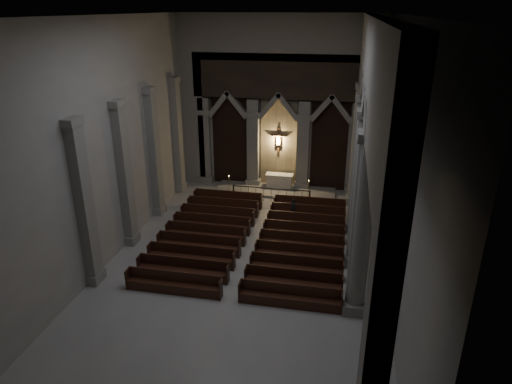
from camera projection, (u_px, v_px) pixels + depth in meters
room at (242, 121)px, 20.31m from camera, size 24.00×24.10×12.00m
sanctuary_wall at (279, 97)px, 31.16m from camera, size 14.00×0.77×12.00m
right_arcade at (367, 115)px, 20.45m from camera, size 1.00×24.00×12.00m
left_pilasters at (141, 165)px, 26.08m from camera, size 0.60×13.00×8.03m
sanctuary_step at (275, 190)px, 32.78m from camera, size 8.50×2.60×0.15m
altar at (279, 181)px, 33.03m from camera, size 1.96×0.78×1.00m
altar_rail at (271, 192)px, 30.79m from camera, size 5.31×0.09×1.04m
candle_stand_left at (229, 190)px, 31.89m from camera, size 0.26×0.26×1.52m
candle_stand_right at (308, 194)px, 31.37m from camera, size 0.23×0.23×1.38m
pews at (253, 240)px, 25.23m from camera, size 9.98×10.59×1.02m
worshipper at (293, 209)px, 28.37m from camera, size 0.56×0.47×1.32m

